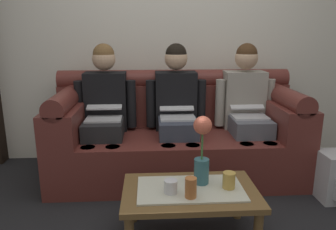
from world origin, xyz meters
TOP-DOWN VIEW (x-y plane):
  - back_wall_patterned at (0.00, 1.70)m, footprint 6.00×0.12m
  - couch at (0.00, 1.17)m, footprint 2.23×0.88m
  - person_left at (-0.65, 1.17)m, footprint 0.56×0.67m
  - person_middle at (0.00, 1.17)m, footprint 0.56×0.67m
  - person_right at (0.65, 1.17)m, footprint 0.56×0.67m
  - coffee_table at (0.00, 0.15)m, footprint 0.86×0.53m
  - flower_vase at (0.08, 0.22)m, footprint 0.12×0.12m
  - cup_near_left at (-0.13, 0.10)m, footprint 0.08×0.08m
  - cup_near_right at (-0.01, 0.03)m, footprint 0.07×0.07m
  - cup_far_center at (0.24, 0.14)m, footprint 0.08×0.08m

SIDE VIEW (x-z plane):
  - coffee_table at x=0.00m, z-range 0.12..0.48m
  - couch at x=0.00m, z-range -0.11..0.85m
  - cup_near_left at x=-0.13m, z-range 0.36..0.44m
  - cup_far_center at x=0.24m, z-range 0.36..0.46m
  - cup_near_right at x=-0.01m, z-range 0.36..0.48m
  - flower_vase at x=0.08m, z-range 0.37..0.82m
  - person_middle at x=0.00m, z-range 0.05..1.27m
  - person_right at x=0.65m, z-range 0.05..1.27m
  - person_left at x=-0.65m, z-range 0.05..1.27m
  - back_wall_patterned at x=0.00m, z-range 0.00..2.90m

